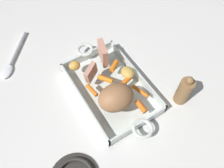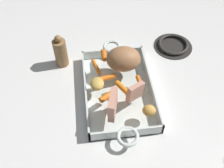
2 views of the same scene
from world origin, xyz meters
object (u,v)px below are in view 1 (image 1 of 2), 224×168
at_px(roast_slice_thin, 103,53).
at_px(baby_carrot_northeast, 92,90).
at_px(baby_carrot_short, 114,66).
at_px(potato_halved, 75,66).
at_px(baby_carrot_center_left, 124,83).
at_px(potato_golden_large, 128,72).
at_px(pepper_mill, 184,91).
at_px(baby_carrot_center_right, 141,107).
at_px(roast_slice_outer, 91,72).
at_px(roasting_dish, 111,88).
at_px(serving_spoon, 13,58).
at_px(baby_carrot_long, 105,79).
at_px(baby_carrot_southwest, 140,91).
at_px(pork_roast, 116,97).

relative_size(roast_slice_thin, baby_carrot_northeast, 1.40).
bearing_deg(baby_carrot_short, potato_halved, -120.20).
bearing_deg(baby_carrot_center_left, potato_golden_large, 130.17).
bearing_deg(pepper_mill, baby_carrot_center_right, -101.01).
height_order(roast_slice_outer, potato_golden_large, roast_slice_outer).
xyz_separation_m(baby_carrot_center_left, potato_golden_large, (-0.03, 0.03, 0.01)).
relative_size(roast_slice_thin, baby_carrot_center_right, 1.72).
relative_size(roasting_dish, serving_spoon, 2.16).
bearing_deg(baby_carrot_short, potato_golden_large, 23.64).
height_order(baby_carrot_long, serving_spoon, baby_carrot_long).
bearing_deg(pepper_mill, potato_halved, -137.49).
xyz_separation_m(baby_carrot_long, pepper_mill, (0.20, 0.21, 0.01)).
bearing_deg(roast_slice_outer, potato_golden_large, 63.05).
distance_m(baby_carrot_short, baby_carrot_center_left, 0.09).
xyz_separation_m(baby_carrot_long, baby_carrot_northeast, (0.01, -0.07, -0.00)).
bearing_deg(roast_slice_outer, baby_carrot_center_left, 44.18).
relative_size(baby_carrot_long, baby_carrot_center_right, 1.24).
xyz_separation_m(baby_carrot_southwest, serving_spoon, (-0.45, -0.35, -0.05)).
bearing_deg(pork_roast, potato_golden_large, 127.95).
relative_size(baby_carrot_long, pepper_mill, 0.41).
bearing_deg(pork_roast, serving_spoon, -150.67).
xyz_separation_m(pork_roast, baby_carrot_southwest, (0.01, 0.10, -0.04)).
bearing_deg(baby_carrot_short, baby_carrot_center_right, -4.24).
xyz_separation_m(baby_carrot_northeast, baby_carrot_center_left, (0.04, 0.12, 0.00)).
height_order(roast_slice_outer, baby_carrot_center_left, roast_slice_outer).
height_order(pork_roast, roast_slice_outer, pork_roast).
height_order(serving_spoon, pepper_mill, pepper_mill).
bearing_deg(baby_carrot_southwest, roast_slice_outer, -141.94).
relative_size(baby_carrot_center_left, pepper_mill, 0.49).
bearing_deg(potato_golden_large, potato_halved, -130.36).
xyz_separation_m(roast_slice_thin, baby_carrot_southwest, (0.20, 0.04, -0.03)).
bearing_deg(roast_slice_outer, baby_carrot_center_right, 22.13).
relative_size(baby_carrot_long, baby_carrot_northeast, 1.01).
height_order(baby_carrot_short, potato_halved, potato_halved).
relative_size(roasting_dish, baby_carrot_long, 8.14).
relative_size(baby_carrot_long, baby_carrot_southwest, 0.85).
xyz_separation_m(roast_slice_thin, serving_spoon, (-0.24, -0.31, -0.08)).
relative_size(baby_carrot_southwest, potato_golden_large, 1.23).
distance_m(potato_golden_large, pepper_mill, 0.22).
xyz_separation_m(baby_carrot_northeast, baby_carrot_center_right, (0.15, 0.11, 0.00)).
relative_size(baby_carrot_short, baby_carrot_center_left, 0.68).
height_order(roasting_dish, potato_golden_large, potato_golden_large).
bearing_deg(pork_roast, baby_carrot_center_left, 126.83).
distance_m(pork_roast, baby_carrot_center_right, 0.10).
relative_size(roast_slice_outer, baby_carrot_northeast, 1.07).
bearing_deg(potato_halved, baby_carrot_center_right, 23.00).
height_order(baby_carrot_short, baby_carrot_northeast, baby_carrot_short).
relative_size(baby_carrot_northeast, serving_spoon, 0.26).
bearing_deg(baby_carrot_northeast, roast_slice_thin, 133.51).
bearing_deg(baby_carrot_southwest, serving_spoon, -142.08).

